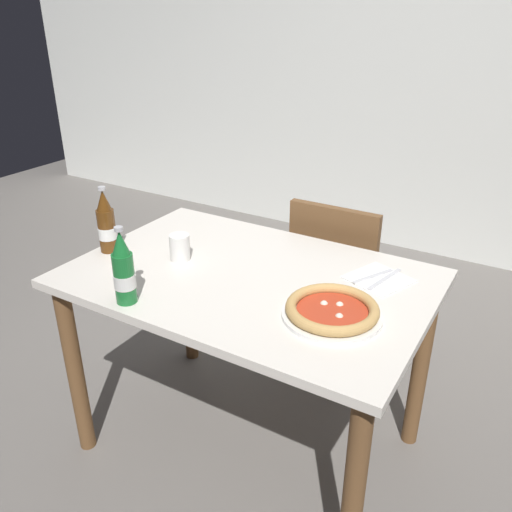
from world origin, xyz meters
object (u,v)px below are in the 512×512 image
Objects in this scene: dining_table_main at (249,304)px; paper_cup at (180,247)px; beer_bottle_left at (124,271)px; chair_behind_table at (339,279)px; napkin_with_cutlery at (379,279)px; pizza_margherita_near at (332,310)px; beer_bottle_center at (106,225)px.

paper_cup reaches higher than dining_table_main.
beer_bottle_left is (-0.23, -0.34, 0.22)m from dining_table_main.
paper_cup is at bearing -175.23° from dining_table_main.
chair_behind_table is 3.44× the size of beer_bottle_left.
paper_cup is at bearing -161.86° from napkin_with_cutlery.
napkin_with_cutlery is (0.04, 0.29, -0.02)m from pizza_margherita_near.
paper_cup is at bearing 97.69° from beer_bottle_left.
chair_behind_table is 0.58m from napkin_with_cutlery.
napkin_with_cutlery is at bearing 26.47° from dining_table_main.
beer_bottle_center is at bearing -164.51° from paper_cup.
beer_bottle_left is (-0.32, -0.95, 0.37)m from chair_behind_table.
napkin_with_cutlery is (0.39, 0.19, 0.12)m from dining_table_main.
dining_table_main is at bearing -153.53° from napkin_with_cutlery.
paper_cup is at bearing 15.49° from beer_bottle_center.
beer_bottle_left reaches higher than chair_behind_table.
beer_bottle_left is at bearing -123.84° from dining_table_main.
beer_bottle_left reaches higher than pizza_margherita_near.
napkin_with_cutlery is at bearing 17.37° from beer_bottle_center.
chair_behind_table is (0.09, 0.61, -0.15)m from dining_table_main.
paper_cup is (0.27, 0.08, -0.06)m from beer_bottle_center.
beer_bottle_left is 1.06× the size of napkin_with_cutlery.
napkin_with_cutlery is at bearing 40.87° from beer_bottle_left.
pizza_margherita_near is at bearing -15.98° from dining_table_main.
napkin_with_cutlery is 2.45× the size of paper_cup.
beer_bottle_center is (-0.31, 0.24, 0.00)m from beer_bottle_left.
chair_behind_table is 0.80m from paper_cup.
chair_behind_table is at bearing 60.01° from paper_cup.
beer_bottle_center is (-0.54, -0.10, 0.22)m from dining_table_main.
napkin_with_cutlery is 0.70m from paper_cup.
beer_bottle_left is at bearing 71.21° from chair_behind_table.
paper_cup is at bearing 172.93° from pizza_margherita_near.
dining_table_main is 0.46m from beer_bottle_left.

